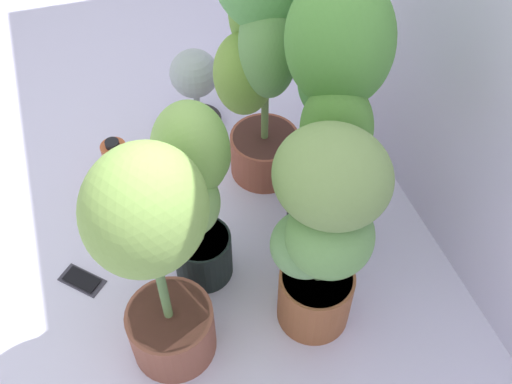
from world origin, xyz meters
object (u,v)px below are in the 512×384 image
potted_plant_back_center (333,97)px  potted_plant_front_right (155,249)px  potted_plant_center (195,184)px  cell_phone (82,280)px  floor_fan (195,80)px  potted_plant_back_left (263,23)px  potted_plant_back_right (323,225)px  nutrient_bottle (117,161)px

potted_plant_back_center → potted_plant_front_right: potted_plant_back_center is taller
potted_plant_back_center → potted_plant_front_right: bearing=-66.8°
potted_plant_back_center → potted_plant_center: (0.01, -0.39, -0.19)m
cell_phone → floor_fan: (-0.58, 0.54, 0.21)m
potted_plant_back_left → cell_phone: size_ratio=6.79×
potted_plant_front_right → potted_plant_back_right: potted_plant_front_right is taller
potted_plant_center → floor_fan: (-0.66, 0.16, -0.19)m
potted_plant_back_center → potted_plant_back_left: (-0.33, -0.08, 0.03)m
potted_plant_back_center → cell_phone: (-0.06, -0.78, -0.60)m
potted_plant_front_right → cell_phone: potted_plant_front_right is taller
potted_plant_back_left → floor_fan: size_ratio=3.06×
potted_plant_back_right → nutrient_bottle: potted_plant_back_right is taller
potted_plant_back_center → floor_fan: potted_plant_back_center is taller
potted_plant_center → potted_plant_back_right: potted_plant_back_right is taller
potted_plant_back_center → potted_plant_back_left: bearing=-166.7°
potted_plant_back_left → floor_fan: bearing=-153.7°
cell_phone → nutrient_bottle: bearing=-160.1°
potted_plant_front_right → nutrient_bottle: 0.80m
cell_phone → nutrient_bottle: nutrient_bottle is taller
potted_plant_back_right → floor_fan: potted_plant_back_right is taller
potted_plant_back_left → potted_plant_back_right: potted_plant_back_left is taller
cell_phone → potted_plant_back_right: bearing=108.3°
cell_phone → floor_fan: floor_fan is taller
nutrient_bottle → floor_fan: bearing=118.2°
potted_plant_back_right → cell_phone: size_ratio=4.84×
potted_plant_back_center → potted_plant_back_right: bearing=-25.3°
potted_plant_center → cell_phone: potted_plant_center is taller
potted_plant_back_center → potted_plant_center: potted_plant_back_center is taller
potted_plant_front_right → potted_plant_center: bearing=145.7°
potted_plant_back_center → potted_plant_front_right: size_ratio=1.19×
potted_plant_back_right → nutrient_bottle: size_ratio=4.00×
potted_plant_front_right → potted_plant_back_center: bearing=113.2°
potted_plant_back_right → cell_phone: 0.85m
potted_plant_back_left → potted_plant_front_right: potted_plant_back_left is taller
nutrient_bottle → potted_plant_front_right: bearing=3.0°
potted_plant_back_center → cell_phone: bearing=-94.6°
potted_plant_back_center → nutrient_bottle: 0.90m
potted_plant_back_left → potted_plant_center: bearing=-42.3°
potted_plant_back_left → potted_plant_center: 0.52m
potted_plant_back_left → cell_phone: (0.27, -0.70, -0.63)m
potted_plant_front_right → floor_fan: potted_plant_front_right is taller
potted_plant_back_center → floor_fan: bearing=-160.2°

